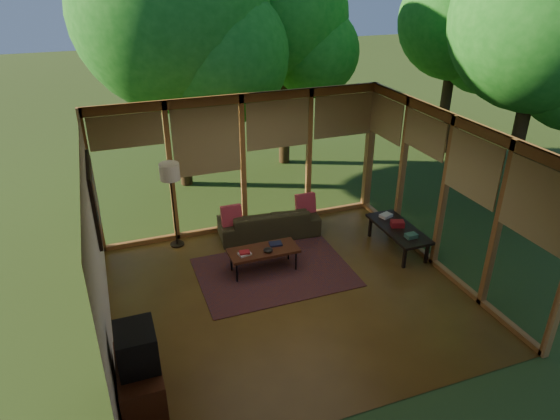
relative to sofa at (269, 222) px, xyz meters
name	(u,v)px	position (x,y,z in m)	size (l,w,h in m)	color
floor	(290,295)	(-0.34, -2.00, -0.28)	(5.50, 5.50, 0.00)	brown
ceiling	(291,134)	(-0.34, -2.00, 2.42)	(5.50, 5.50, 0.00)	white
wall_left	(97,254)	(-3.09, -2.00, 1.07)	(0.04, 5.00, 2.70)	beige
wall_front	(375,322)	(-0.34, -4.50, 1.07)	(5.50, 0.04, 2.70)	beige
window_wall_back	(243,164)	(-0.34, 0.50, 1.07)	(5.50, 0.12, 2.70)	#9E6531
window_wall_right	(444,194)	(2.41, -2.00, 1.07)	(0.12, 5.00, 2.70)	#9E6531
exterior_lawn	(421,118)	(7.66, 6.00, -0.29)	(40.00, 40.00, 0.00)	#30481B
tree_nw	(171,12)	(-1.04, 3.16, 3.61)	(4.22, 4.22, 6.01)	#3D2916
tree_ne	(284,17)	(1.71, 3.75, 3.37)	(3.11, 3.11, 5.23)	#3D2916
tree_se	(545,19)	(5.16, -0.68, 3.61)	(3.46, 3.46, 5.64)	#3D2916
tree_far	(458,21)	(6.10, 2.89, 3.22)	(2.99, 2.99, 5.01)	#3D2916
rug	(274,272)	(-0.35, -1.30, -0.27)	(2.60, 1.84, 0.01)	maroon
sofa	(269,222)	(0.00, 0.00, 0.00)	(1.93, 0.75, 0.56)	#342F1A
pillow_left	(232,216)	(-0.75, -0.05, 0.29)	(0.38, 0.13, 0.38)	maroon
pillow_right	(305,204)	(0.75, -0.05, 0.29)	(0.39, 0.13, 0.39)	maroon
ct_book_lower	(245,254)	(-0.85, -1.23, 0.16)	(0.20, 0.15, 0.03)	beige
ct_book_upper	(245,252)	(-0.85, -1.23, 0.19)	(0.17, 0.13, 0.03)	maroon
ct_book_side	(276,244)	(-0.25, -1.10, 0.16)	(0.22, 0.16, 0.03)	black
ct_bowl	(268,250)	(-0.45, -1.28, 0.18)	(0.16, 0.16, 0.07)	black
media_cabinet	(141,383)	(-2.81, -3.42, 0.02)	(0.50, 1.00, 0.60)	#4C2314
television	(137,347)	(-2.79, -3.42, 0.57)	(0.45, 0.55, 0.50)	black
console_book_a	(411,236)	(2.06, -1.75, 0.21)	(0.20, 0.15, 0.07)	#37604C
console_book_b	(397,224)	(2.06, -1.30, 0.23)	(0.24, 0.17, 0.11)	maroon
console_book_c	(386,216)	(2.06, -0.90, 0.20)	(0.22, 0.16, 0.06)	beige
floor_lamp	(170,176)	(-1.77, 0.23, 1.12)	(0.36, 0.36, 1.65)	black
coffee_table	(263,251)	(-0.50, -1.18, 0.11)	(1.20, 0.50, 0.43)	#4C2314
side_console	(398,230)	(2.06, -1.35, 0.13)	(0.60, 1.40, 0.46)	black
wall_painting	(94,198)	(-3.05, -0.60, 1.27)	(0.06, 1.35, 1.15)	black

